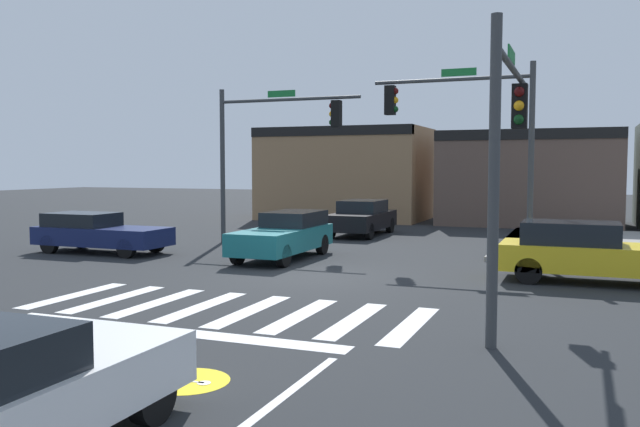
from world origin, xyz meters
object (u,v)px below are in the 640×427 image
traffic_signal_northwest (271,136)px  car_teal (285,235)px  car_yellow (591,252)px  traffic_signal_northeast (469,125)px  car_black (362,217)px  traffic_signal_southeast (508,127)px  car_navy (98,232)px

traffic_signal_northwest → car_teal: (2.03, -3.21, -3.29)m
car_yellow → car_teal: size_ratio=1.04×
traffic_signal_northwest → traffic_signal_northeast: bearing=-7.9°
car_yellow → car_black: 12.66m
car_black → car_yellow: bearing=44.8°
traffic_signal_southeast → car_navy: bearing=69.2°
traffic_signal_northeast → car_black: size_ratio=1.34×
car_yellow → traffic_signal_northwest: bearing=158.0°
car_black → car_navy: (-6.53, -8.81, -0.07)m
traffic_signal_southeast → car_black: bearing=27.7°
traffic_signal_southeast → traffic_signal_northwest: bearing=44.7°
car_yellow → car_teal: car_yellow is taller
traffic_signal_northeast → car_black: traffic_signal_northeast is taller
car_black → car_navy: bearing=-36.6°
traffic_signal_southeast → car_yellow: (1.54, 5.12, -2.86)m
traffic_signal_southeast → car_yellow: bearing=-16.7°
traffic_signal_northwest → car_black: (2.09, 4.52, -3.28)m
traffic_signal_southeast → car_navy: size_ratio=1.14×
traffic_signal_northwest → car_navy: traffic_signal_northwest is taller
car_navy → car_teal: 6.56m
car_yellow → car_navy: bearing=179.4°
traffic_signal_southeast → traffic_signal_northeast: 8.81m
traffic_signal_northwest → car_navy: 7.02m
car_navy → car_teal: size_ratio=1.03×
traffic_signal_southeast → traffic_signal_northwest: traffic_signal_northwest is taller
car_black → traffic_signal_northeast: bearing=43.8°
traffic_signal_northwest → car_navy: bearing=-136.0°
traffic_signal_southeast → car_black: size_ratio=1.17×
traffic_signal_southeast → car_teal: traffic_signal_southeast is taller
traffic_signal_southeast → car_yellow: traffic_signal_southeast is taller
traffic_signal_northwest → traffic_signal_northeast: size_ratio=0.96×
car_teal → traffic_signal_northwest: bearing=-147.7°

